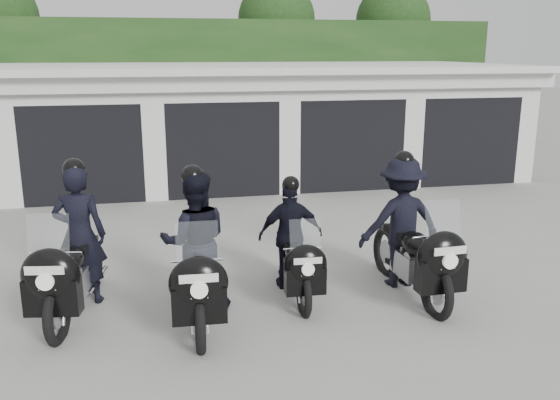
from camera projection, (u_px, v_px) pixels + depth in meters
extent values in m
plane|color=gray|center=(269.00, 285.00, 8.67)|extent=(80.00, 80.00, 0.00)
cube|color=silver|center=(211.00, 122.00, 16.39)|extent=(16.00, 6.00, 2.80)
cube|color=silver|center=(210.00, 68.00, 15.83)|extent=(16.40, 6.80, 0.16)
cube|color=silver|center=(223.00, 82.00, 13.00)|extent=(16.40, 0.12, 0.40)
cube|color=black|center=(225.00, 192.00, 13.84)|extent=(16.00, 0.06, 0.24)
cube|color=silver|center=(7.00, 143.00, 12.75)|extent=(0.50, 0.50, 2.80)
cube|color=black|center=(88.00, 147.00, 14.13)|extent=(2.60, 2.60, 2.20)
cube|color=silver|center=(78.00, 90.00, 12.79)|extent=(2.60, 0.50, 0.60)
cube|color=silver|center=(154.00, 138.00, 13.37)|extent=(0.50, 0.50, 2.80)
cube|color=black|center=(218.00, 143.00, 14.75)|extent=(2.60, 2.60, 2.20)
cube|color=silver|center=(221.00, 88.00, 13.41)|extent=(2.60, 0.50, 0.60)
cube|color=silver|center=(288.00, 134.00, 14.00)|extent=(0.50, 0.50, 2.80)
cube|color=black|center=(337.00, 139.00, 15.38)|extent=(2.60, 2.60, 2.20)
cube|color=silver|center=(352.00, 86.00, 14.04)|extent=(2.60, 0.50, 0.60)
cube|color=silver|center=(410.00, 131.00, 14.62)|extent=(0.50, 0.50, 2.80)
cube|color=black|center=(447.00, 135.00, 16.00)|extent=(2.60, 2.60, 2.20)
cube|color=silver|center=(471.00, 85.00, 14.66)|extent=(2.60, 0.50, 0.60)
cube|color=silver|center=(522.00, 128.00, 15.24)|extent=(0.50, 0.50, 2.80)
cube|color=#173513|center=(199.00, 86.00, 19.99)|extent=(20.00, 2.00, 4.30)
cylinder|color=black|center=(5.00, 101.00, 20.23)|extent=(0.24, 0.24, 3.30)
sphere|color=#173513|center=(276.00, 20.00, 21.46)|extent=(2.80, 2.80, 2.80)
cylinder|color=black|center=(276.00, 96.00, 22.14)|extent=(0.24, 0.24, 3.30)
sphere|color=#173513|center=(393.00, 21.00, 22.37)|extent=(2.80, 2.80, 2.80)
cylinder|color=black|center=(390.00, 94.00, 23.05)|extent=(0.24, 0.24, 3.30)
torus|color=black|center=(57.00, 313.00, 6.97)|extent=(0.25, 0.80, 0.79)
torus|color=black|center=(92.00, 266.00, 8.48)|extent=(0.25, 0.80, 0.79)
cube|color=#ADADB3|center=(76.00, 281.00, 7.73)|extent=(0.38, 0.63, 0.35)
cube|color=black|center=(77.00, 294.00, 7.75)|extent=(0.32, 1.41, 0.07)
ellipsoid|color=black|center=(70.00, 260.00, 7.46)|extent=(0.45, 0.67, 0.31)
cube|color=black|center=(80.00, 246.00, 7.91)|extent=(0.38, 0.63, 0.11)
ellipsoid|color=black|center=(51.00, 275.00, 6.76)|extent=(0.73, 0.47, 0.65)
cube|color=black|center=(53.00, 296.00, 6.82)|extent=(0.66, 0.34, 0.43)
cube|color=#B2BFC6|center=(48.00, 238.00, 6.69)|extent=(0.49, 0.20, 0.55)
cylinder|color=silver|center=(55.00, 253.00, 6.92)|extent=(0.60, 0.13, 0.03)
cube|color=silver|center=(44.00, 271.00, 6.55)|extent=(0.43, 0.09, 0.10)
cube|color=silver|center=(47.00, 286.00, 6.63)|extent=(0.20, 0.05, 0.11)
imported|color=black|center=(80.00, 235.00, 7.89)|extent=(0.76, 0.56, 1.90)
sphere|color=black|center=(74.00, 169.00, 7.67)|extent=(0.29, 0.29, 0.29)
torus|color=black|center=(200.00, 321.00, 6.79)|extent=(0.15, 0.78, 0.78)
torus|color=black|center=(195.00, 273.00, 8.25)|extent=(0.15, 0.78, 0.78)
cube|color=#ADADB3|center=(197.00, 289.00, 7.52)|extent=(0.30, 0.59, 0.34)
cube|color=black|center=(198.00, 302.00, 7.54)|extent=(0.14, 1.38, 0.06)
ellipsoid|color=black|center=(197.00, 267.00, 7.26)|extent=(0.37, 0.62, 0.31)
cube|color=black|center=(195.00, 253.00, 7.69)|extent=(0.30, 0.59, 0.11)
ellipsoid|color=black|center=(199.00, 283.00, 6.58)|extent=(0.68, 0.38, 0.64)
cube|color=black|center=(199.00, 304.00, 6.64)|extent=(0.62, 0.26, 0.42)
cube|color=#B2BFC6|center=(197.00, 246.00, 6.51)|extent=(0.47, 0.14, 0.54)
cylinder|color=silver|center=(197.00, 261.00, 6.74)|extent=(0.60, 0.05, 0.03)
cube|color=silver|center=(199.00, 279.00, 6.38)|extent=(0.43, 0.03, 0.10)
cube|color=silver|center=(199.00, 294.00, 6.46)|extent=(0.19, 0.02, 0.11)
imported|color=black|center=(195.00, 242.00, 7.67)|extent=(0.93, 0.74, 1.86)
sphere|color=black|center=(192.00, 176.00, 7.46)|extent=(0.29, 0.29, 0.29)
torus|color=black|center=(304.00, 294.00, 7.68)|extent=(0.12, 0.66, 0.66)
torus|color=black|center=(286.00, 260.00, 8.91)|extent=(0.12, 0.66, 0.66)
cube|color=#ADADB3|center=(294.00, 271.00, 8.30)|extent=(0.25, 0.50, 0.29)
cube|color=black|center=(294.00, 281.00, 8.32)|extent=(0.11, 1.17, 0.05)
ellipsoid|color=black|center=(296.00, 254.00, 8.08)|extent=(0.31, 0.53, 0.26)
cube|color=black|center=(291.00, 244.00, 8.44)|extent=(0.25, 0.50, 0.09)
ellipsoid|color=black|center=(305.00, 265.00, 7.51)|extent=(0.58, 0.32, 0.54)
cube|color=black|center=(305.00, 280.00, 7.56)|extent=(0.53, 0.22, 0.36)
cube|color=#B2BFC6|center=(305.00, 237.00, 7.44)|extent=(0.40, 0.12, 0.46)
cylinder|color=silver|center=(302.00, 248.00, 7.64)|extent=(0.50, 0.04, 0.03)
cube|color=silver|center=(308.00, 261.00, 7.33)|extent=(0.36, 0.03, 0.08)
cube|color=silver|center=(307.00, 272.00, 7.40)|extent=(0.16, 0.02, 0.09)
imported|color=black|center=(291.00, 235.00, 8.43)|extent=(0.94, 0.56, 1.58)
sphere|color=black|center=(291.00, 184.00, 8.25)|extent=(0.24, 0.24, 0.24)
torus|color=black|center=(436.00, 291.00, 7.61)|extent=(0.15, 0.79, 0.79)
torus|color=black|center=(386.00, 252.00, 9.08)|extent=(0.15, 0.79, 0.79)
cube|color=#ADADB3|center=(408.00, 264.00, 8.35)|extent=(0.31, 0.61, 0.35)
cube|color=black|center=(408.00, 276.00, 8.37)|extent=(0.14, 1.41, 0.06)
ellipsoid|color=black|center=(416.00, 244.00, 8.08)|extent=(0.38, 0.64, 0.31)
cube|color=black|center=(401.00, 232.00, 8.51)|extent=(0.31, 0.61, 0.11)
ellipsoid|color=black|center=(442.00, 256.00, 7.41)|extent=(0.70, 0.38, 0.65)
cube|color=black|center=(441.00, 275.00, 7.47)|extent=(0.64, 0.26, 0.43)
cube|color=#B2BFC6|center=(443.00, 222.00, 7.33)|extent=(0.48, 0.14, 0.55)
cylinder|color=silver|center=(435.00, 236.00, 7.56)|extent=(0.61, 0.06, 0.03)
cube|color=silver|center=(450.00, 251.00, 7.20)|extent=(0.43, 0.03, 0.10)
cube|color=silver|center=(448.00, 265.00, 7.28)|extent=(0.20, 0.02, 0.11)
imported|color=black|center=(401.00, 222.00, 8.50)|extent=(1.25, 0.68, 1.90)
sphere|color=black|center=(404.00, 161.00, 8.28)|extent=(0.29, 0.29, 0.29)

